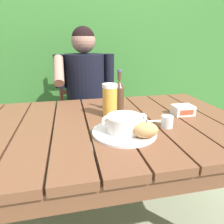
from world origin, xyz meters
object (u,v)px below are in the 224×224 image
Objects in this scene: soup_bowl at (125,123)px; bread_roll at (145,130)px; beer_glass at (110,100)px; person_eating at (86,92)px; serving_plate at (124,132)px; water_glass_small at (167,122)px; table_knife at (146,121)px; chair_near_diner at (85,111)px; beer_bottle at (119,95)px; butter_tub at (183,110)px.

soup_bowl is 1.77× the size of bread_roll.
beer_glass is (-0.09, 0.32, 0.05)m from bread_roll.
beer_glass is at bearing 105.28° from bread_roll.
person_eating is at bearing 96.67° from soup_bowl.
beer_glass is (-0.02, 0.24, 0.04)m from soup_bowl.
serving_plate is 0.04m from soup_bowl.
beer_glass is 3.12× the size of water_glass_small.
table_knife is at bearing 35.74° from serving_plate.
soup_bowl is at bearing 130.60° from bread_roll.
person_eating reaches higher than table_knife.
beer_bottle is at bearing -78.75° from chair_near_diner.
soup_bowl is at bearing -174.04° from water_glass_small.
chair_near_diner reaches higher than beer_glass.
person_eating is 0.62m from beer_glass.
chair_near_diner is 8.77× the size of butter_tub.
serving_plate is at bearing -83.33° from person_eating.
serving_plate is 1.62× the size of beer_glass.
person_eating is at bearing 100.21° from bread_roll.
serving_plate is at bearing -156.38° from butter_tub.
chair_near_diner is 8.35× the size of bread_roll.
bread_roll is (0.16, -1.13, 0.29)m from chair_near_diner.
butter_tub is (0.49, -0.68, 0.03)m from person_eating.
serving_plate is at bearing -84.74° from chair_near_diner.
serving_plate is at bearing -99.50° from beer_bottle.
bread_roll is 0.66× the size of beer_glass.
soup_bowl reaches higher than bread_roll.
water_glass_small reaches higher than table_knife.
bread_roll is 0.33m from beer_glass.
water_glass_small is 0.40× the size of table_knife.
beer_bottle reaches higher than serving_plate.
bread_roll is (0.07, -0.08, 0.04)m from serving_plate.
serving_plate is at bearing -85.56° from beer_glass.
soup_bowl reaches higher than butter_tub.
chair_near_diner is 4.07× the size of beer_bottle.
water_glass_small is 0.51× the size of butter_tub.
serving_plate is 2.44× the size of bread_roll.
butter_tub is at bearing 23.62° from serving_plate.
soup_bowl is 0.31m from beer_bottle.
water_glass_small is at bearing -139.02° from butter_tub.
water_glass_small is at bearing -59.29° from beer_bottle.
bread_roll is at bearing -49.40° from serving_plate.
person_eating reaches higher than beer_glass.
beer_glass reaches higher than bread_roll.
beer_glass is 0.10m from beer_bottle.
chair_near_diner is 3.42× the size of serving_plate.
chair_near_diner reaches higher than butter_tub.
serving_plate is 2.56× the size of butter_tub.
soup_bowl is 0.42m from butter_tub.
butter_tub is at bearing -21.95° from beer_bottle.
chair_near_diner is 5.53× the size of beer_glass.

